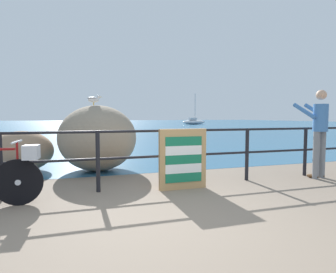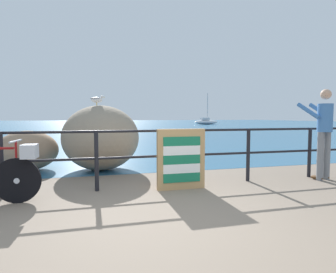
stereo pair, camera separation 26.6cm
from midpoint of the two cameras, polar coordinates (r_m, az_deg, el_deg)
The scene contains 9 objects.
ground_plane at distance 23.02m, azimuth -12.94°, elevation 0.67°, with size 120.00×120.00×0.10m, color #756656.
sea_surface at distance 51.13m, azimuth -14.25°, elevation 2.49°, with size 120.00×90.00×0.01m, color #285B7F.
promenade_railing at distance 4.97m, azimuth -4.34°, elevation -3.06°, with size 10.03×0.07×1.02m.
person_at_railing at distance 6.45m, azimuth 29.64°, elevation 1.19°, with size 0.53×0.67×1.78m.
folded_deckchair_stack at distance 4.92m, azimuth 4.18°, elevation -4.54°, with size 0.84×0.10×1.04m.
breakwater_boulder_main at distance 6.82m, azimuth -12.16°, elevation -0.26°, with size 1.76×1.88×1.51m.
breakwater_boulder_left at distance 7.35m, azimuth -25.27°, elevation -2.53°, with size 1.37×1.08×0.92m.
seagull at distance 6.76m, azimuth -12.89°, elevation 7.26°, with size 0.34×0.15×0.23m.
sailboat at distance 45.74m, azimuth 7.79°, elevation 2.94°, with size 4.59×2.36×4.90m.
Camera 2 is at (-0.81, -3.00, 1.25)m, focal length 30.59 mm.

